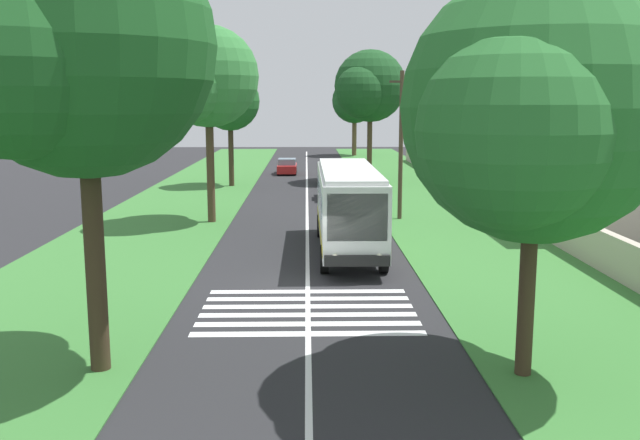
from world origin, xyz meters
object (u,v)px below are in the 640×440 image
(trailing_car_2, at_px, (287,167))
(roadside_tree_right_2, at_px, (528,115))
(trailing_car_1, at_px, (329,176))
(roadside_tree_left_0, at_px, (76,53))
(roadside_tree_right_0, at_px, (368,88))
(roadside_tree_left_2, at_px, (229,103))
(roadside_tree_right_1, at_px, (353,102))
(roadside_tree_left_1, at_px, (205,80))
(roadside_building, at_px, (622,162))
(trailing_car_0, at_px, (333,189))
(coach_bus, at_px, (348,204))
(utility_pole, at_px, (401,143))

(trailing_car_2, height_order, roadside_tree_right_2, roadside_tree_right_2)
(trailing_car_1, height_order, roadside_tree_left_0, roadside_tree_left_0)
(trailing_car_1, distance_m, roadside_tree_right_0, 8.03)
(roadside_tree_left_2, height_order, roadside_tree_right_1, roadside_tree_right_1)
(roadside_tree_left_0, distance_m, roadside_tree_left_1, 21.43)
(roadside_tree_left_0, relative_size, roadside_tree_right_1, 1.14)
(roadside_tree_right_1, distance_m, roadside_building, 51.92)
(roadside_tree_right_2, bearing_deg, roadside_tree_left_2, 15.87)
(roadside_tree_right_2, bearing_deg, roadside_building, -29.76)
(trailing_car_0, distance_m, roadside_tree_left_2, 12.33)
(roadside_tree_left_1, height_order, roadside_building, roadside_tree_left_1)
(trailing_car_0, relative_size, trailing_car_2, 1.00)
(roadside_tree_left_1, relative_size, roadside_tree_right_1, 1.11)
(roadside_tree_left_0, distance_m, roadside_building, 29.84)
(roadside_tree_right_1, bearing_deg, trailing_car_0, 174.16)
(roadside_tree_right_1, bearing_deg, roadside_tree_right_0, 178.53)
(roadside_tree_right_0, relative_size, roadside_tree_right_1, 1.13)
(trailing_car_0, bearing_deg, roadside_tree_left_1, 142.76)
(coach_bus, bearing_deg, roadside_tree_left_0, 152.57)
(trailing_car_1, relative_size, roadside_building, 0.42)
(roadside_tree_right_1, bearing_deg, roadside_tree_right_2, 179.36)
(trailing_car_1, relative_size, trailing_car_2, 1.00)
(roadside_building, bearing_deg, coach_bus, 112.31)
(coach_bus, bearing_deg, roadside_tree_left_1, 43.24)
(trailing_car_1, distance_m, roadside_tree_left_1, 20.79)
(trailing_car_2, bearing_deg, roadside_tree_left_1, 172.20)
(roadside_tree_left_1, relative_size, roadside_tree_left_2, 1.18)
(roadside_tree_left_2, relative_size, roadside_building, 0.87)
(coach_bus, distance_m, roadside_tree_right_2, 15.12)
(roadside_tree_right_0, bearing_deg, roadside_tree_left_2, 105.61)
(roadside_tree_left_0, xyz_separation_m, roadside_building, (19.78, -21.94, -4.20))
(roadside_tree_right_0, xyz_separation_m, roadside_building, (-21.81, -11.55, -4.28))
(trailing_car_2, height_order, roadside_building, roadside_building)
(roadside_tree_right_0, distance_m, utility_pole, 19.62)
(roadside_tree_left_1, distance_m, roadside_tree_right_2, 24.35)
(utility_pole, bearing_deg, trailing_car_0, 21.76)
(trailing_car_0, relative_size, roadside_tree_right_0, 0.40)
(trailing_car_2, height_order, roadside_tree_right_1, roadside_tree_right_1)
(roadside_tree_left_2, bearing_deg, coach_bus, -162.43)
(trailing_car_1, bearing_deg, roadside_tree_right_1, -7.37)
(trailing_car_0, bearing_deg, roadside_tree_left_2, 46.16)
(trailing_car_0, height_order, roadside_tree_right_2, roadside_tree_right_2)
(roadside_tree_left_0, relative_size, roadside_tree_right_0, 1.00)
(roadside_tree_left_0, bearing_deg, roadside_tree_right_0, -14.03)
(trailing_car_0, distance_m, roadside_tree_left_0, 32.52)
(roadside_tree_right_2, bearing_deg, roadside_tree_right_1, -0.64)
(coach_bus, height_order, roadside_tree_right_2, roadside_tree_right_2)
(roadside_tree_right_2, bearing_deg, roadside_tree_right_0, -0.07)
(utility_pole, bearing_deg, roadside_tree_right_0, 0.51)
(roadside_tree_left_0, height_order, roadside_tree_left_1, roadside_tree_left_0)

